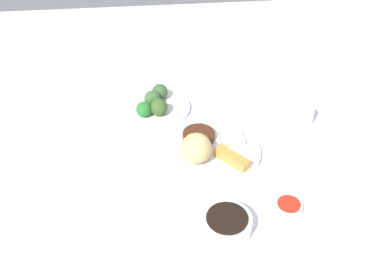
# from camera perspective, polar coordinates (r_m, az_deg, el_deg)

# --- Properties ---
(tabletop) EXTENTS (2.20, 2.20, 0.02)m
(tabletop) POSITION_cam_1_polar(r_m,az_deg,el_deg) (1.19, 1.49, -3.56)
(tabletop) COLOR white
(tabletop) RESTS_ON ground
(main_plate) EXTENTS (0.25, 0.25, 0.02)m
(main_plate) POSITION_cam_1_polar(r_m,az_deg,el_deg) (1.17, 3.04, -3.21)
(main_plate) COLOR white
(main_plate) RESTS_ON tabletop
(rice_scoop) EXTENTS (0.08, 0.08, 0.08)m
(rice_scoop) POSITION_cam_1_polar(r_m,az_deg,el_deg) (1.10, 0.61, -2.73)
(rice_scoop) COLOR tan
(rice_scoop) RESTS_ON main_plate
(spring_roll) EXTENTS (0.09, 0.10, 0.03)m
(spring_roll) POSITION_cam_1_polar(r_m,az_deg,el_deg) (1.12, 5.36, -4.05)
(spring_roll) COLOR gold
(spring_roll) RESTS_ON main_plate
(crab_rangoon_wonton) EXTENTS (0.07, 0.07, 0.01)m
(crab_rangoon_wonton) POSITION_cam_1_polar(r_m,az_deg,el_deg) (1.20, 5.37, -1.33)
(crab_rangoon_wonton) COLOR beige
(crab_rangoon_wonton) RESTS_ON main_plate
(stir_fry_heap) EXTENTS (0.09, 0.09, 0.02)m
(stir_fry_heap) POSITION_cam_1_polar(r_m,az_deg,el_deg) (1.20, 0.92, -1.01)
(stir_fry_heap) COLOR #492514
(stir_fry_heap) RESTS_ON main_plate
(broccoli_plate) EXTENTS (0.23, 0.23, 0.01)m
(broccoli_plate) POSITION_cam_1_polar(r_m,az_deg,el_deg) (1.34, -5.29, 2.69)
(broccoli_plate) COLOR white
(broccoli_plate) RESTS_ON tabletop
(broccoli_floret_0) EXTENTS (0.05, 0.05, 0.05)m
(broccoli_floret_0) POSITION_cam_1_polar(r_m,az_deg,el_deg) (1.33, -5.34, 3.95)
(broccoli_floret_0) COLOR #3C6734
(broccoli_floret_0) RESTS_ON broccoli_plate
(broccoli_floret_1) EXTENTS (0.05, 0.05, 0.05)m
(broccoli_floret_1) POSITION_cam_1_polar(r_m,az_deg,el_deg) (1.29, -6.49, 2.52)
(broccoli_floret_1) COLOR #2A722E
(broccoli_floret_1) RESTS_ON broccoli_plate
(broccoli_floret_2) EXTENTS (0.05, 0.05, 0.05)m
(broccoli_floret_2) POSITION_cam_1_polar(r_m,az_deg,el_deg) (1.36, -4.34, 4.89)
(broccoli_floret_2) COLOR #396035
(broccoli_floret_2) RESTS_ON broccoli_plate
(broccoli_floret_3) EXTENTS (0.05, 0.05, 0.05)m
(broccoli_floret_3) POSITION_cam_1_polar(r_m,az_deg,el_deg) (1.29, -4.47, 2.83)
(broccoli_floret_3) COLOR #3C5C28
(broccoli_floret_3) RESTS_ON broccoli_plate
(soy_sauce_bowl) EXTENTS (0.11, 0.11, 0.04)m
(soy_sauce_bowl) POSITION_cam_1_polar(r_m,az_deg,el_deg) (0.97, 4.68, -12.84)
(soy_sauce_bowl) COLOR white
(soy_sauce_bowl) RESTS_ON tabletop
(soy_sauce_bowl_liquid) EXTENTS (0.09, 0.09, 0.00)m
(soy_sauce_bowl_liquid) POSITION_cam_1_polar(r_m,az_deg,el_deg) (0.96, 4.75, -11.96)
(soy_sauce_bowl_liquid) COLOR black
(soy_sauce_bowl_liquid) RESTS_ON soy_sauce_bowl
(sauce_ramekin_sweet_and_sour) EXTENTS (0.07, 0.07, 0.02)m
(sauce_ramekin_sweet_and_sour) POSITION_cam_1_polar(r_m,az_deg,el_deg) (1.04, 12.82, -10.37)
(sauce_ramekin_sweet_and_sour) COLOR white
(sauce_ramekin_sweet_and_sour) RESTS_ON tabletop
(sauce_ramekin_sweet_and_sour_liquid) EXTENTS (0.05, 0.05, 0.00)m
(sauce_ramekin_sweet_and_sour_liquid) POSITION_cam_1_polar(r_m,az_deg,el_deg) (1.04, 12.92, -9.91)
(sauce_ramekin_sweet_and_sour_liquid) COLOR red
(sauce_ramekin_sweet_and_sour_liquid) RESTS_ON sauce_ramekin_sweet_and_sour
(teacup) EXTENTS (0.07, 0.07, 0.06)m
(teacup) POSITION_cam_1_polar(r_m,az_deg,el_deg) (1.32, 14.69, 1.93)
(teacup) COLOR white
(teacup) RESTS_ON tabletop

